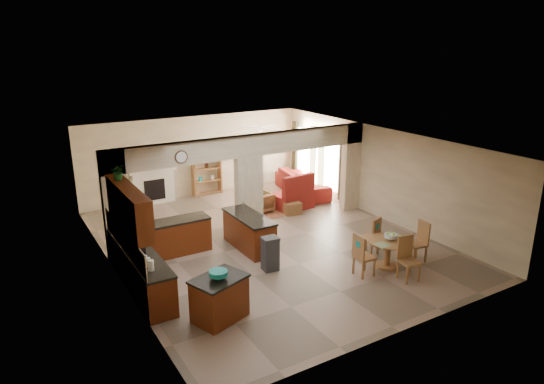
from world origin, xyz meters
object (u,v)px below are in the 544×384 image
sofa (302,183)px  kitchen_island (219,298)px  armchair (261,202)px  dining_table (388,249)px

sofa → kitchen_island: bearing=144.9°
armchair → sofa: bearing=-161.0°
kitchen_island → armchair: 6.35m
dining_table → armchair: 5.10m
kitchen_island → armchair: (3.81, 5.08, -0.14)m
sofa → armchair: size_ratio=3.91×
sofa → armchair: bearing=122.4°
dining_table → armchair: (-0.65, 5.06, -0.16)m
kitchen_island → dining_table: kitchen_island is taller
kitchen_island → armchair: kitchen_island is taller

